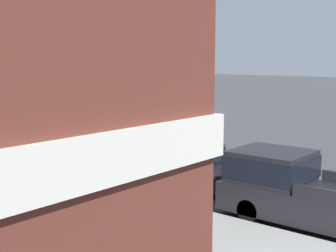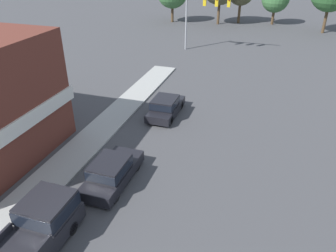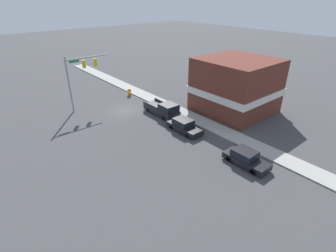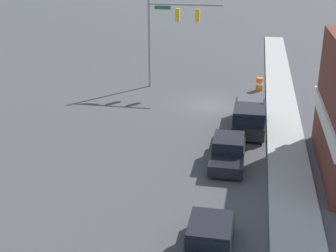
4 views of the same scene
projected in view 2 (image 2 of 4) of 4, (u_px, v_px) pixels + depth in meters
The scene contains 4 objects.
far_signal_assembly at pixel (205, 6), 39.46m from camera, with size 7.10×0.49×7.37m.
car_lead at pixel (112, 171), 18.20m from camera, with size 1.90×4.66×1.56m.
car_second_ahead at pixel (165, 106), 25.65m from camera, with size 1.90×4.53×1.51m.
pickup_truck_parked at pixel (35, 232), 14.14m from camera, with size 2.14×5.65×1.97m.
Camera 2 is at (5.39, -2.92, 11.78)m, focal length 35.00 mm.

